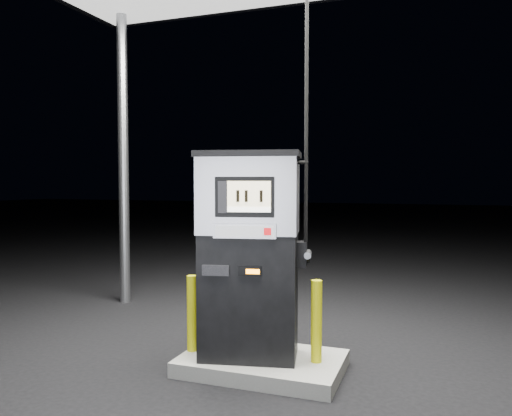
% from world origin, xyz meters
% --- Properties ---
extents(ground, '(80.00, 80.00, 0.00)m').
position_xyz_m(ground, '(0.00, 0.00, 0.00)').
color(ground, black).
rests_on(ground, ground).
extents(pump_island, '(1.60, 1.00, 0.15)m').
position_xyz_m(pump_island, '(0.00, 0.00, 0.07)').
color(pump_island, slate).
rests_on(pump_island, ground).
extents(fuel_dispenser, '(1.18, 0.80, 4.26)m').
position_xyz_m(fuel_dispenser, '(-0.11, -0.06, 1.21)').
color(fuel_dispenser, black).
rests_on(fuel_dispenser, pump_island).
extents(bollard_left, '(0.14, 0.14, 0.79)m').
position_xyz_m(bollard_left, '(-0.74, -0.09, 0.54)').
color(bollard_left, '#D2D10B').
rests_on(bollard_left, pump_island).
extents(bollard_right, '(0.12, 0.12, 0.80)m').
position_xyz_m(bollard_right, '(0.55, 0.03, 0.55)').
color(bollard_right, '#D2D10B').
rests_on(bollard_right, pump_island).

